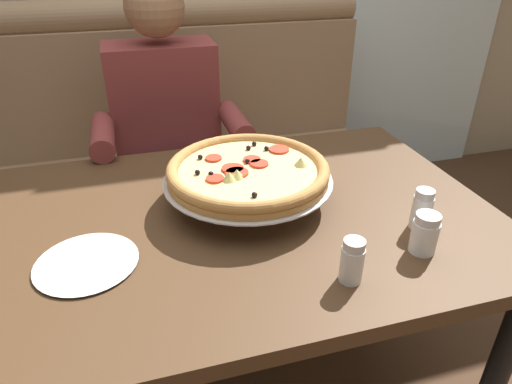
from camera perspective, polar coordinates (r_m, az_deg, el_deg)
name	(u,v)px	position (r m, az deg, el deg)	size (l,w,h in m)	color
booth_bench	(192,172)	(2.12, -8.04, 2.49)	(1.71, 0.78, 1.13)	#937556
dining_table	(240,240)	(1.21, -2.05, -6.08)	(1.32, 0.90, 0.73)	#4C331E
diner_main	(169,133)	(1.74, -10.92, 7.29)	(0.54, 0.64, 1.27)	#2D3342
pizza	(248,172)	(1.18, -1.02, 2.55)	(0.45, 0.45, 0.12)	silver
shaker_parmesan	(424,236)	(1.08, 20.52, -5.23)	(0.06, 0.06, 0.10)	white
shaker_oregano	(421,212)	(1.16, 20.19, -2.38)	(0.05, 0.05, 0.10)	white
shaker_pepper_flakes	(352,264)	(0.95, 12.03, -8.84)	(0.05, 0.05, 0.10)	white
plate_near_left	(86,261)	(1.06, -20.70, -8.13)	(0.22, 0.22, 0.02)	white
patio_chair	(366,67)	(3.51, 13.72, 15.16)	(0.43, 0.43, 0.86)	black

